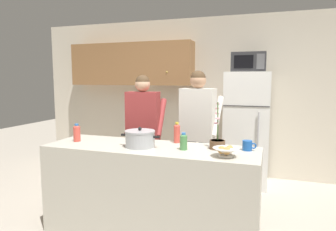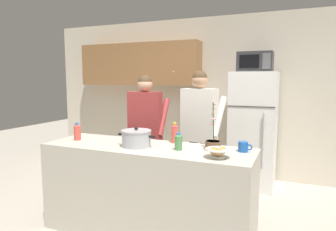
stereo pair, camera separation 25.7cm
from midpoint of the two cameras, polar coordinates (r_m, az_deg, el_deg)
name	(u,v)px [view 2 (the right image)]	position (r m, az deg, el deg)	size (l,w,h in m)	color
back_wall_unit	(192,89)	(5.15, 6.12, 5.05)	(6.00, 0.48, 2.60)	beige
kitchen_island	(147,190)	(3.16, -1.63, -14.06)	(2.15, 0.68, 0.92)	#BCB7A8
refrigerator	(253,130)	(4.61, 17.48, -2.66)	(0.64, 0.68, 1.69)	white
microwave	(255,62)	(4.53, 17.91, 9.70)	(0.48, 0.37, 0.28)	#2D2D30
person_near_pot	(146,123)	(3.88, -2.42, -1.45)	(0.53, 0.45, 1.64)	#726656
person_by_sink	(199,122)	(3.75, 7.98, -1.20)	(0.55, 0.46, 1.70)	black
cooking_pot	(136,138)	(3.00, -3.62, -4.36)	(0.41, 0.30, 0.20)	#ADAFB5
coffee_mug	(243,147)	(2.91, 16.68, -5.76)	(0.13, 0.09, 0.10)	#1E59B2
bread_bowl	(219,152)	(2.63, 12.41, -6.89)	(0.23, 0.23, 0.10)	white
bottle_near_edge	(175,133)	(3.17, 3.59, -3.34)	(0.07, 0.07, 0.22)	#D84C3F
bottle_mid_counter	(77,132)	(3.42, -14.87, -3.00)	(0.08, 0.08, 0.19)	#D84C3F
bottle_far_corner	(178,142)	(2.86, 4.60, -5.00)	(0.07, 0.07, 0.17)	#4C8C4C
potted_orchid	(213,143)	(2.92, 11.09, -5.13)	(0.15, 0.15, 0.46)	brown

